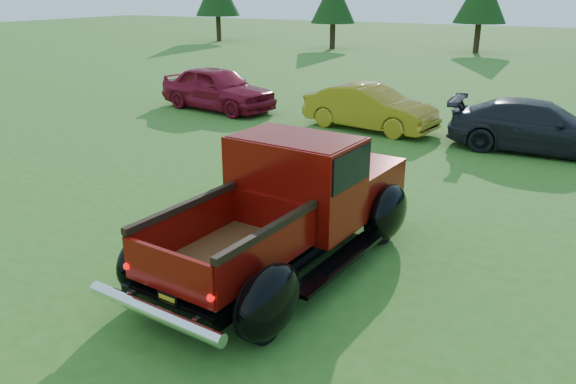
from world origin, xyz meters
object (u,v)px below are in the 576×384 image
at_px(show_car_grey, 538,127).
at_px(pickup_truck, 296,201).
at_px(tree_west, 333,0).
at_px(show_car_red, 218,88).
at_px(show_car_yellow, 370,108).

bearing_deg(show_car_grey, pickup_truck, 159.87).
relative_size(tree_west, pickup_truck, 0.89).
height_order(show_car_red, show_car_grey, show_car_red).
bearing_deg(show_car_red, tree_west, 23.29).
relative_size(show_car_red, show_car_yellow, 1.09).
distance_m(pickup_truck, show_car_yellow, 8.46).
bearing_deg(show_car_grey, show_car_red, 84.96).
bearing_deg(show_car_yellow, pickup_truck, -157.83).
bearing_deg(show_car_yellow, show_car_grey, -83.51).
distance_m(tree_west, show_car_yellow, 23.08).
height_order(pickup_truck, show_car_yellow, pickup_truck).
distance_m(tree_west, show_car_red, 20.95).
distance_m(show_car_yellow, show_car_grey, 4.49).
relative_size(pickup_truck, show_car_red, 1.24).
height_order(pickup_truck, show_car_red, pickup_truck).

